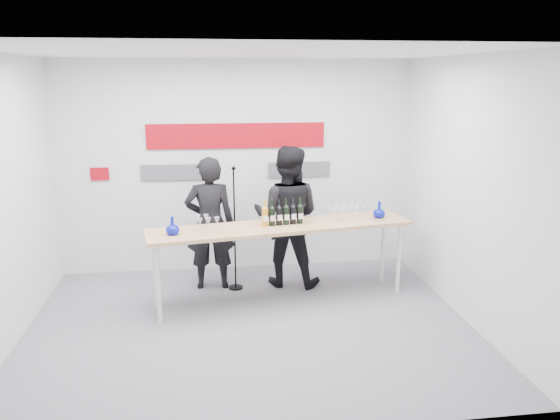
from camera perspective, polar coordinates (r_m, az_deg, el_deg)
The scene contains 12 objects.
ground at distance 6.37m, azimuth -3.17°, elevation -11.92°, with size 5.00×5.00×0.00m, color slate.
back_wall at distance 7.84m, azimuth -4.51°, elevation 4.49°, with size 5.00×0.04×3.00m, color silver.
signage at distance 7.76m, azimuth -4.95°, elevation 6.68°, with size 3.38×0.02×0.79m.
tasting_table at distance 6.73m, azimuth 0.11°, elevation -2.20°, with size 3.34×1.18×0.98m.
wine_bottles at distance 6.69m, azimuth 0.27°, elevation -0.17°, with size 0.53×0.16×0.33m.
decanter_left at distance 6.41m, azimuth -11.18°, elevation -1.60°, with size 0.16×0.16×0.21m, color #081395, non-canonical shape.
decanter_right at distance 7.15m, azimuth 10.33°, elevation 0.05°, with size 0.16×0.16×0.21m, color #081395, non-canonical shape.
glasses_left at distance 6.47m, azimuth -7.75°, elevation -1.47°, with size 0.29×0.24×0.18m.
glasses_right at distance 6.99m, azimuth 7.18°, elevation -0.29°, with size 0.58×0.29×0.18m.
presenter_left at distance 7.22m, azimuth -7.34°, elevation -1.39°, with size 0.65×0.42×1.77m, color black.
presenter_right at distance 7.27m, azimuth 0.73°, elevation -0.68°, with size 0.92×0.72×1.89m, color black.
mic_stand at distance 7.24m, azimuth -4.71°, elevation -4.43°, with size 0.19×0.19×1.66m.
Camera 1 is at (-0.43, -5.72, 2.77)m, focal length 35.00 mm.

